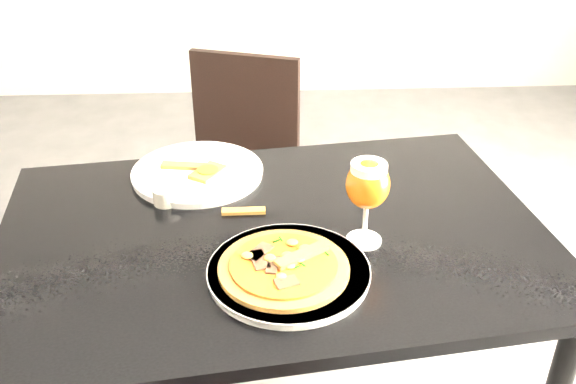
{
  "coord_description": "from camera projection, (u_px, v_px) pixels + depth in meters",
  "views": [
    {
      "loc": [
        0.12,
        -0.93,
        1.54
      ],
      "look_at": [
        0.18,
        0.28,
        0.83
      ],
      "focal_mm": 40.0,
      "sensor_mm": 36.0,
      "label": 1
    }
  ],
  "objects": [
    {
      "name": "crust_scraps",
      "position": [
        200.0,
        170.0,
        1.61
      ],
      "size": [
        0.17,
        0.11,
        0.01
      ],
      "rotation": [
        0.0,
        0.0,
        0.29
      ],
      "color": "#945523",
      "rests_on": "plate_second"
    },
    {
      "name": "loose_crust",
      "position": [
        244.0,
        211.0,
        1.48
      ],
      "size": [
        0.1,
        0.02,
        0.01
      ],
      "primitive_type": "cube",
      "rotation": [
        0.0,
        0.0,
        0.01
      ],
      "color": "#945523",
      "rests_on": "dining_table"
    },
    {
      "name": "beer_glass",
      "position": [
        368.0,
        185.0,
        1.31
      ],
      "size": [
        0.09,
        0.09,
        0.19
      ],
      "color": "silver",
      "rests_on": "dining_table"
    },
    {
      "name": "pizza",
      "position": [
        284.0,
        266.0,
        1.26
      ],
      "size": [
        0.26,
        0.26,
        0.03
      ],
      "rotation": [
        0.0,
        0.0,
        0.27
      ],
      "color": "#945523",
      "rests_on": "plate_main"
    },
    {
      "name": "sauce_cup",
      "position": [
        166.0,
        195.0,
        1.5
      ],
      "size": [
        0.06,
        0.06,
        0.04
      ],
      "color": "beige",
      "rests_on": "dining_table"
    },
    {
      "name": "plate_second",
      "position": [
        198.0,
        173.0,
        1.63
      ],
      "size": [
        0.42,
        0.42,
        0.02
      ],
      "primitive_type": "cylinder",
      "rotation": [
        0.0,
        0.0,
        0.36
      ],
      "color": "white",
      "rests_on": "dining_table"
    },
    {
      "name": "plate_main",
      "position": [
        289.0,
        272.0,
        1.27
      ],
      "size": [
        0.4,
        0.4,
        0.02
      ],
      "primitive_type": "cylinder",
      "rotation": [
        0.0,
        0.0,
        0.29
      ],
      "color": "white",
      "rests_on": "dining_table"
    },
    {
      "name": "chair_far",
      "position": [
        237.0,
        174.0,
        2.21
      ],
      "size": [
        0.5,
        0.5,
        0.86
      ],
      "rotation": [
        0.0,
        0.0,
        -0.32
      ],
      "color": "black",
      "rests_on": "ground"
    },
    {
      "name": "dining_table",
      "position": [
        274.0,
        263.0,
        1.46
      ],
      "size": [
        1.29,
        0.95,
        0.75
      ],
      "rotation": [
        0.0,
        0.0,
        0.13
      ],
      "color": "black",
      "rests_on": "ground"
    }
  ]
}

